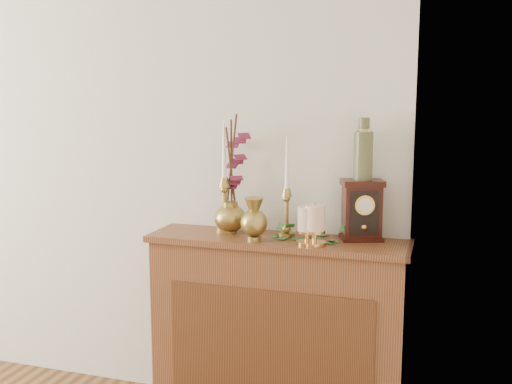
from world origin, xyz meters
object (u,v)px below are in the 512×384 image
(candlestick_center, at_px, (287,204))
(ginger_jar, at_px, (235,179))
(candlestick_left, at_px, (224,196))
(bud_vase, at_px, (254,220))
(ceramic_vase, at_px, (363,152))
(mantel_clock, at_px, (362,210))

(candlestick_center, height_order, ginger_jar, ginger_jar)
(candlestick_left, bearing_deg, candlestick_center, -0.97)
(bud_vase, xyz_separation_m, ginger_jar, (-0.15, 0.17, 0.16))
(ceramic_vase, bearing_deg, ginger_jar, -179.11)
(candlestick_center, bearing_deg, ginger_jar, 171.81)
(candlestick_left, bearing_deg, ceramic_vase, 3.74)
(candlestick_left, distance_m, candlestick_center, 0.32)
(candlestick_left, bearing_deg, bud_vase, -35.10)
(bud_vase, height_order, ginger_jar, ginger_jar)
(bud_vase, distance_m, ceramic_vase, 0.59)
(bud_vase, bearing_deg, mantel_clock, 20.93)
(candlestick_left, distance_m, mantel_clock, 0.66)
(candlestick_center, bearing_deg, candlestick_left, 179.03)
(candlestick_left, xyz_separation_m, bud_vase, (0.20, -0.14, -0.08))
(candlestick_left, distance_m, ceramic_vase, 0.70)
(bud_vase, relative_size, ceramic_vase, 0.71)
(ginger_jar, bearing_deg, mantel_clock, 0.67)
(mantel_clock, bearing_deg, bud_vase, -178.98)
(bud_vase, relative_size, ginger_jar, 0.35)
(bud_vase, bearing_deg, candlestick_left, 144.90)
(ginger_jar, bearing_deg, ceramic_vase, 0.89)
(candlestick_center, xyz_separation_m, ceramic_vase, (0.35, 0.05, 0.25))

